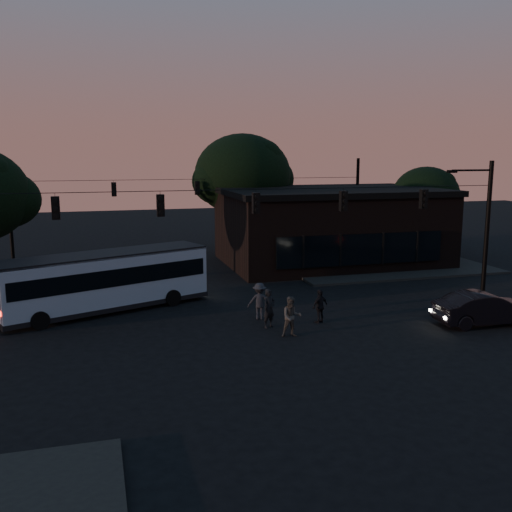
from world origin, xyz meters
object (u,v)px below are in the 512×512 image
object	(u,v)px
building	(330,226)
car	(485,309)
bus	(105,279)
pedestrian_c	(320,306)
pedestrian_d	(259,301)
pedestrian_a	(269,308)
pedestrian_b	(291,317)

from	to	relation	value
building	car	xyz separation A→B (m)	(0.85, -16.24, -1.94)
bus	building	bearing A→B (deg)	7.65
car	pedestrian_c	xyz separation A→B (m)	(-7.25, 2.37, 0.04)
pedestrian_c	pedestrian_d	distance (m)	2.92
bus	pedestrian_a	bearing A→B (deg)	-56.39
bus	pedestrian_b	size ratio (longest dim) A/B	6.01
building	pedestrian_d	size ratio (longest dim) A/B	8.70
pedestrian_c	car	bearing A→B (deg)	136.01
car	pedestrian_c	distance (m)	7.63
car	building	bearing A→B (deg)	6.93
bus	pedestrian_c	xyz separation A→B (m)	(9.62, -4.89, -0.86)
pedestrian_a	pedestrian_d	size ratio (longest dim) A/B	1.02
car	pedestrian_d	size ratio (longest dim) A/B	2.65
car	pedestrian_b	world-z (taller)	pedestrian_b
car	pedestrian_d	distance (m)	10.51
pedestrian_a	pedestrian_c	world-z (taller)	pedestrian_a
bus	pedestrian_c	bearing A→B (deg)	-48.57
building	pedestrian_c	size ratio (longest dim) A/B	9.53
pedestrian_a	pedestrian_b	world-z (taller)	pedestrian_a
building	car	bearing A→B (deg)	-87.02
pedestrian_b	pedestrian_c	bearing A→B (deg)	45.56
bus	pedestrian_a	distance (m)	8.68
building	pedestrian_d	bearing A→B (deg)	-125.70
bus	pedestrian_c	size ratio (longest dim) A/B	6.65
pedestrian_d	car	bearing A→B (deg)	174.70
car	pedestrian_c	bearing A→B (deg)	75.88
building	pedestrian_c	distance (m)	15.40
bus	pedestrian_d	size ratio (longest dim) A/B	6.07
building	bus	distance (m)	18.40
building	pedestrian_a	xyz separation A→B (m)	(-8.93, -13.92, -1.81)
bus	pedestrian_b	xyz separation A→B (m)	(7.64, -6.47, -0.78)
building	pedestrian_b	world-z (taller)	building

